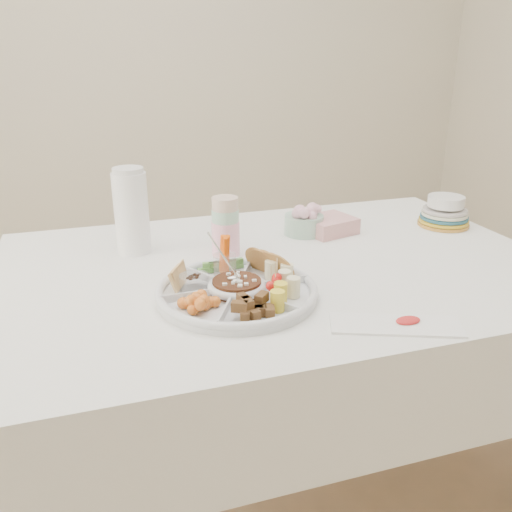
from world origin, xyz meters
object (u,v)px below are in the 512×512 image
object	(u,v)px
thermos	(131,210)
party_tray	(237,289)
dining_table	(278,381)
plate_stack	(445,210)

from	to	relation	value
thermos	party_tray	bearing A→B (deg)	-63.07
dining_table	thermos	world-z (taller)	thermos
plate_stack	dining_table	bearing A→B (deg)	-165.99
party_tray	thermos	bearing A→B (deg)	116.93
dining_table	plate_stack	size ratio (longest dim) A/B	9.06
dining_table	plate_stack	bearing A→B (deg)	14.01
dining_table	party_tray	size ratio (longest dim) A/B	4.00
party_tray	thermos	xyz separation A→B (m)	(-0.20, 0.39, 0.10)
dining_table	plate_stack	xyz separation A→B (m)	(0.64, 0.16, 0.43)
party_tray	thermos	world-z (taller)	thermos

